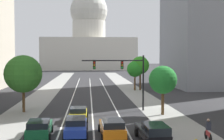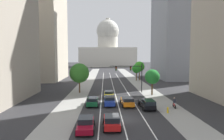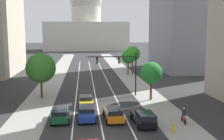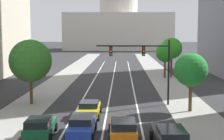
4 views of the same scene
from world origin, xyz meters
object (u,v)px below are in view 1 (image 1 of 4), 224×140
(car_orange, at_px, (112,127))
(car_green, at_px, (39,128))
(car_blue, at_px, (76,126))
(street_tree_near_right, at_px, (163,80))
(street_tree_mid_right, at_px, (140,65))
(street_tree_far_right, at_px, (135,69))
(traffic_signal_mast, at_px, (124,72))
(capitol_building, at_px, (89,41))
(cyclist, at_px, (208,130))
(car_black, at_px, (153,132))
(street_tree_mid_left, at_px, (23,74))
(car_yellow, at_px, (78,114))

(car_orange, xyz_separation_m, car_green, (-5.88, 0.26, 0.00))
(car_blue, distance_m, street_tree_near_right, 12.66)
(street_tree_mid_right, bearing_deg, street_tree_far_right, -158.62)
(car_green, xyz_separation_m, traffic_signal_mast, (8.26, 11.25, 3.93))
(capitol_building, xyz_separation_m, car_green, (-4.40, -122.13, -13.07))
(capitol_building, xyz_separation_m, street_tree_mid_right, (9.54, -89.55, -9.05))
(capitol_building, height_order, street_tree_near_right, capitol_building)
(car_blue, bearing_deg, cyclist, -103.27)
(car_orange, bearing_deg, traffic_signal_mast, -13.70)
(car_orange, bearing_deg, street_tree_mid_right, -15.81)
(street_tree_mid_right, bearing_deg, cyclist, -91.17)
(cyclist, height_order, street_tree_far_right, street_tree_far_right)
(car_orange, bearing_deg, street_tree_far_right, -14.14)
(traffic_signal_mast, bearing_deg, car_blue, -116.19)
(car_green, height_order, street_tree_mid_right, street_tree_mid_right)
(car_blue, xyz_separation_m, car_black, (5.89, -2.65, 0.04))
(street_tree_far_right, bearing_deg, street_tree_mid_left, -128.28)
(car_black, bearing_deg, street_tree_far_right, -8.92)
(capitol_building, xyz_separation_m, street_tree_mid_left, (-8.01, -110.82, -9.36))
(car_blue, bearing_deg, traffic_signal_mast, -26.20)
(car_yellow, xyz_separation_m, car_green, (-2.93, -6.11, 0.05))
(car_black, bearing_deg, street_tree_mid_right, -10.62)
(car_orange, relative_size, traffic_signal_mast, 0.63)
(street_tree_mid_right, bearing_deg, street_tree_near_right, -93.98)
(car_orange, bearing_deg, car_green, 85.46)
(traffic_signal_mast, bearing_deg, car_yellow, -136.00)
(capitol_building, relative_size, car_yellow, 10.19)
(car_yellow, xyz_separation_m, cyclist, (10.30, -8.11, 0.13))
(street_tree_mid_left, bearing_deg, car_green, -72.29)
(traffic_signal_mast, bearing_deg, street_tree_far_right, 77.64)
(car_blue, height_order, car_black, car_black)
(traffic_signal_mast, height_order, street_tree_near_right, traffic_signal_mast)
(capitol_building, relative_size, car_green, 10.37)
(car_orange, bearing_deg, street_tree_near_right, -38.40)
(car_yellow, bearing_deg, car_green, 154.49)
(cyclist, height_order, street_tree_mid_right, street_tree_mid_right)
(car_green, distance_m, street_tree_mid_left, 12.44)
(car_yellow, xyz_separation_m, traffic_signal_mast, (5.33, 5.14, 3.98))
(car_blue, bearing_deg, street_tree_far_right, -17.34)
(car_black, relative_size, street_tree_mid_left, 0.72)
(car_green, bearing_deg, cyclist, -101.23)
(car_green, distance_m, street_tree_mid_right, 35.67)
(car_blue, height_order, traffic_signal_mast, traffic_signal_mast)
(street_tree_near_right, bearing_deg, capitol_building, 93.95)
(street_tree_near_right, bearing_deg, car_yellow, -166.20)
(capitol_building, distance_m, street_tree_near_right, 114.44)
(car_orange, distance_m, traffic_signal_mast, 12.40)
(car_blue, bearing_deg, car_yellow, -0.00)
(street_tree_mid_right, bearing_deg, car_black, -98.37)
(cyclist, xyz_separation_m, street_tree_near_right, (-0.98, 10.40, 3.07))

